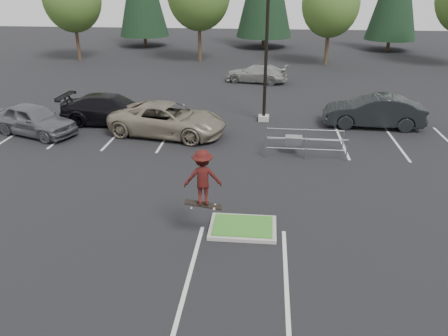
# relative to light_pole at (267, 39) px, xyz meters

# --- Properties ---
(ground) EXTENTS (120.00, 120.00, 0.00)m
(ground) POSITION_rel_light_pole_xyz_m (-0.50, -12.00, -4.56)
(ground) COLOR black
(ground) RESTS_ON ground
(grass_median) EXTENTS (2.20, 1.60, 0.16)m
(grass_median) POSITION_rel_light_pole_xyz_m (-0.50, -12.00, -4.48)
(grass_median) COLOR #9D9992
(grass_median) RESTS_ON ground
(stall_lines) EXTENTS (22.62, 17.60, 0.01)m
(stall_lines) POSITION_rel_light_pole_xyz_m (-1.85, -5.98, -4.56)
(stall_lines) COLOR beige
(stall_lines) RESTS_ON ground
(light_pole) EXTENTS (0.70, 0.60, 10.12)m
(light_pole) POSITION_rel_light_pole_xyz_m (0.00, 0.00, 0.00)
(light_pole) COLOR #9D9992
(light_pole) RESTS_ON ground
(decid_a) EXTENTS (5.44, 5.44, 8.91)m
(decid_a) POSITION_rel_light_pole_xyz_m (-18.51, 18.03, 1.02)
(decid_a) COLOR #38281C
(decid_a) RESTS_ON ground
(decid_c) EXTENTS (5.12, 5.12, 8.38)m
(decid_c) POSITION_rel_light_pole_xyz_m (5.49, 17.83, 0.69)
(decid_c) COLOR #38281C
(decid_c) RESTS_ON ground
(cart_corral) EXTENTS (3.70, 1.37, 1.04)m
(cart_corral) POSITION_rel_light_pole_xyz_m (1.58, -5.05, -3.90)
(cart_corral) COLOR #919499
(cart_corral) RESTS_ON ground
(skateboarder) EXTENTS (1.22, 0.82, 1.94)m
(skateboarder) POSITION_rel_light_pole_xyz_m (-1.70, -12.71, -2.40)
(skateboarder) COLOR black
(skateboarder) RESTS_ON ground
(car_l_tan) EXTENTS (6.47, 3.88, 1.68)m
(car_l_tan) POSITION_rel_light_pole_xyz_m (-5.00, -2.95, -3.72)
(car_l_tan) COLOR gray
(car_l_tan) RESTS_ON ground
(car_l_black) EXTENTS (5.78, 2.49, 1.66)m
(car_l_black) POSITION_rel_light_pole_xyz_m (-8.50, -1.42, -3.73)
(car_l_black) COLOR black
(car_l_black) RESTS_ON ground
(car_l_grey) EXTENTS (5.10, 3.43, 1.61)m
(car_l_grey) POSITION_rel_light_pole_xyz_m (-12.00, -3.59, -3.75)
(car_l_grey) COLOR #56595F
(car_l_grey) RESTS_ON ground
(car_r_charc) EXTENTS (5.41, 2.11, 1.75)m
(car_r_charc) POSITION_rel_light_pole_xyz_m (6.00, -0.50, -3.68)
(car_r_charc) COLOR black
(car_r_charc) RESTS_ON ground
(car_far_silver) EXTENTS (5.07, 2.82, 1.39)m
(car_far_silver) POSITION_rel_light_pole_xyz_m (-0.70, 10.00, -3.86)
(car_far_silver) COLOR #A1A19C
(car_far_silver) RESTS_ON ground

